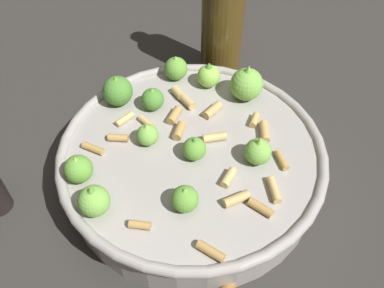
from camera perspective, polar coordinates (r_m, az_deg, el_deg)
The scene contains 3 objects.
ground_plane at distance 0.57m, azimuth 0.00°, elevation -4.41°, with size 2.40×2.40×0.00m, color #2D2B28.
cooking_pan at distance 0.54m, azimuth -0.13°, elevation -1.86°, with size 0.35×0.35×0.11m.
olive_oil_bottle at distance 0.67m, azimuth 4.25°, elevation 16.15°, with size 0.07×0.07×0.23m.
Camera 1 is at (-0.33, -0.10, 0.46)m, focal length 38.29 mm.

